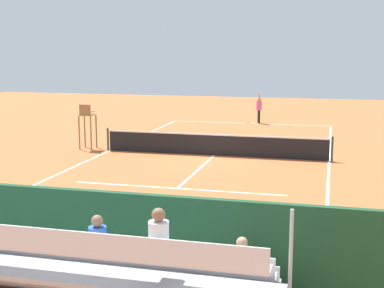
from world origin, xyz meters
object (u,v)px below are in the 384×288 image
(courtside_bench, at_px, (194,256))
(tennis_racket, at_px, (252,123))
(tennis_net, at_px, (214,144))
(bleacher_stand, at_px, (36,267))
(tennis_ball_near, at_px, (288,127))
(umpire_chair, at_px, (87,122))
(equipment_bag, at_px, (97,266))
(tennis_player, at_px, (259,107))

(courtside_bench, xyz_separation_m, tennis_racket, (2.31, -24.44, -0.54))
(tennis_net, height_order, bleacher_stand, bleacher_stand)
(courtside_bench, relative_size, tennis_ball_near, 27.27)
(bleacher_stand, bearing_deg, umpire_chair, -67.95)
(umpire_chair, xyz_separation_m, equipment_bag, (-6.54, 13.53, -1.13))
(tennis_net, distance_m, tennis_player, 11.25)
(bleacher_stand, distance_m, tennis_player, 26.61)
(courtside_bench, distance_m, equipment_bag, 2.11)
(tennis_player, height_order, tennis_racket, tennis_player)
(tennis_player, bearing_deg, tennis_racket, 7.86)
(bleacher_stand, xyz_separation_m, equipment_bag, (-0.25, -1.98, -0.76))
(tennis_net, height_order, tennis_ball_near, tennis_net)
(umpire_chair, bearing_deg, tennis_net, 178.80)
(tennis_player, bearing_deg, tennis_net, 87.38)
(bleacher_stand, height_order, tennis_player, bleacher_stand)
(tennis_net, distance_m, courtside_bench, 13.49)
(tennis_racket, bearing_deg, courtside_bench, 95.39)
(bleacher_stand, bearing_deg, tennis_player, -90.92)
(tennis_player, xyz_separation_m, tennis_ball_near, (-1.98, 1.51, -0.98))
(courtside_bench, relative_size, tennis_player, 0.93)
(courtside_bench, distance_m, tennis_ball_near, 23.00)
(equipment_bag, relative_size, tennis_player, 0.47)
(umpire_chair, height_order, tennis_racket, umpire_chair)
(equipment_bag, xyz_separation_m, tennis_player, (-0.18, -24.62, 0.84))
(tennis_net, height_order, courtside_bench, tennis_net)
(bleacher_stand, height_order, umpire_chair, bleacher_stand)
(umpire_chair, bearing_deg, courtside_bench, 122.73)
(umpire_chair, xyz_separation_m, tennis_player, (-6.71, -11.09, -0.30))
(tennis_player, bearing_deg, tennis_ball_near, 142.79)
(bleacher_stand, height_order, tennis_ball_near, bleacher_stand)
(tennis_racket, xyz_separation_m, tennis_ball_near, (-2.39, 1.45, 0.02))
(bleacher_stand, bearing_deg, tennis_net, -89.69)
(tennis_net, bearing_deg, umpire_chair, -1.20)
(tennis_player, bearing_deg, courtside_bench, 94.43)
(tennis_net, relative_size, tennis_ball_near, 156.06)
(tennis_net, bearing_deg, tennis_racket, -90.54)
(courtside_bench, bearing_deg, tennis_player, -85.57)
(tennis_player, distance_m, tennis_ball_near, 2.68)
(umpire_chair, distance_m, tennis_ball_near, 13.01)
(bleacher_stand, height_order, courtside_bench, bleacher_stand)
(tennis_net, distance_m, umpire_chair, 6.25)
(courtside_bench, xyz_separation_m, tennis_player, (1.90, -24.50, 0.46))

